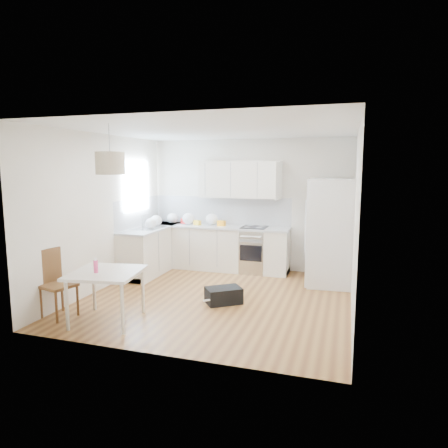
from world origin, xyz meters
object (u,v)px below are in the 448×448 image
dining_table (106,277)px  gym_bag (224,295)px  refrigerator (331,232)px  dining_chair (58,284)px

dining_table → gym_bag: 1.85m
refrigerator → dining_table: size_ratio=1.86×
dining_table → gym_bag: bearing=33.2°
dining_chair → refrigerator: bearing=53.0°
gym_bag → dining_chair: bearing=175.0°
refrigerator → gym_bag: size_ratio=3.57×
dining_chair → dining_table: bearing=19.2°
dining_chair → gym_bag: 2.45m
refrigerator → dining_table: 4.02m
dining_table → refrigerator: bearing=35.5°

